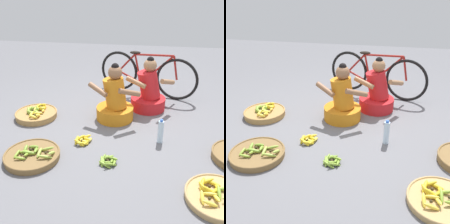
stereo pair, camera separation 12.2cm
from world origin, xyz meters
The scene contains 10 objects.
ground_plane centered at (0.00, 0.00, 0.00)m, with size 10.00×10.00×0.00m, color slate.
vendor_woman_front centered at (-0.04, 0.30, 0.26)m, with size 0.73×0.52×0.81m.
vendor_woman_behind centered at (0.41, 0.71, 0.26)m, with size 0.72×0.52×0.81m.
bicycle_leaning centered at (0.35, 1.28, 0.36)m, with size 1.64×0.56×0.73m.
banana_basket_mid_right centered at (-0.80, -0.79, 0.04)m, with size 0.62×0.62×0.15m.
banana_basket_back_left centered at (1.11, -1.12, 0.04)m, with size 0.60×0.60×0.14m.
banana_basket_front_left centered at (-1.16, 0.16, 0.05)m, with size 0.59×0.59×0.16m.
loose_bananas_front_center centered at (-0.33, -0.39, 0.03)m, with size 0.22×0.23×0.09m.
loose_bananas_front_right centered at (0.04, -0.74, 0.03)m, with size 0.22×0.23×0.09m.
water_bottle centered at (0.60, -0.23, 0.15)m, with size 0.07×0.07×0.31m.
Camera 1 is at (0.46, -3.10, 1.81)m, focal length 43.60 mm.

